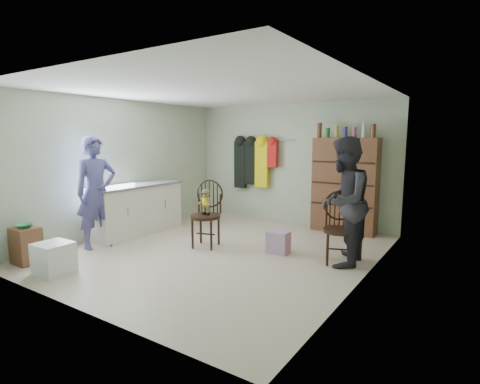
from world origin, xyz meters
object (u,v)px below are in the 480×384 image
Objects in this scene: counter at (136,209)px; chair_front at (207,209)px; chair_far at (339,225)px; dresser at (345,185)px.

chair_front is (1.60, 0.10, 0.16)m from counter.
chair_front is 1.07× the size of chair_far.
chair_far is at bearing -74.10° from dresser.
dresser is at bearing 35.69° from counter.
counter is 1.68× the size of chair_front.
counter is 0.89× the size of dresser.
chair_front reaches higher than counter.
counter is 3.74m from chair_far.
counter is at bearing 167.69° from chair_front.
chair_far is at bearing 8.05° from counter.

